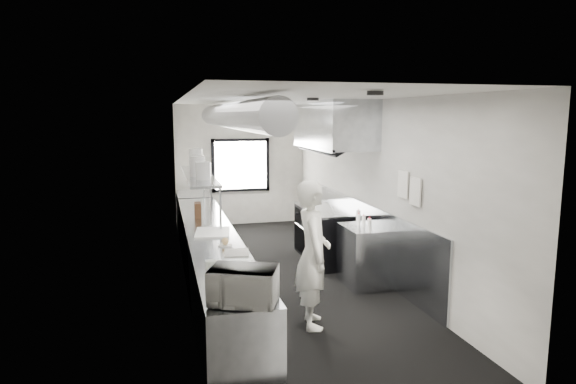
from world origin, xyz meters
TOP-DOWN VIEW (x-y plane):
  - floor at (0.00, 0.00)m, footprint 3.00×8.00m
  - ceiling at (0.00, 0.00)m, footprint 3.00×8.00m
  - wall_back at (0.00, 4.00)m, footprint 3.00×0.02m
  - wall_front at (0.00, -4.00)m, footprint 3.00×0.02m
  - wall_left at (-1.50, 0.00)m, footprint 0.02×8.00m
  - wall_right at (1.50, 0.00)m, footprint 0.02×8.00m
  - wall_cladding at (1.48, 0.30)m, footprint 0.03×5.50m
  - hvac_duct at (-0.70, 0.40)m, footprint 0.40×6.40m
  - service_window at (0.00, 3.96)m, footprint 1.36×0.05m
  - exhaust_hood at (1.10, 0.70)m, footprint 0.81×2.20m
  - prep_counter at (-1.15, -0.50)m, footprint 0.70×6.00m
  - pass_shelf at (-1.19, 1.00)m, footprint 0.45×3.00m
  - range at (1.04, 0.70)m, footprint 0.88×1.60m
  - bottle_station at (1.15, -0.70)m, footprint 0.65×0.80m
  - far_work_table at (-1.15, 3.20)m, footprint 0.70×1.20m
  - notice_sheet_a at (1.47, -1.20)m, footprint 0.02×0.28m
  - notice_sheet_b at (1.47, -1.55)m, footprint 0.02×0.28m
  - line_cook at (-0.07, -1.92)m, footprint 0.53×0.72m
  - microwave at (-1.14, -3.28)m, footprint 0.66×0.59m
  - deli_tub_a at (-1.32, -2.52)m, footprint 0.16×0.16m
  - deli_tub_b at (-1.32, -2.19)m, footprint 0.14×0.14m
  - newspaper at (-0.96, -1.64)m, footprint 0.35×0.41m
  - small_plate at (-1.05, -1.28)m, footprint 0.22×0.22m
  - pastry at (-1.05, -1.28)m, footprint 0.09×0.09m
  - cutting_board at (-1.13, -0.53)m, footprint 0.56×0.70m
  - knife_block at (-1.25, 0.63)m, footprint 0.11×0.23m
  - plate_stack_a at (-1.18, 0.26)m, footprint 0.25×0.25m
  - plate_stack_b at (-1.23, 0.70)m, footprint 0.32×0.32m
  - plate_stack_c at (-1.20, 1.13)m, footprint 0.25×0.25m
  - plate_stack_d at (-1.18, 1.82)m, footprint 0.25×0.25m
  - squeeze_bottle_a at (1.07, -1.00)m, footprint 0.07×0.07m
  - squeeze_bottle_b at (1.12, -0.88)m, footprint 0.06×0.06m
  - squeeze_bottle_c at (1.10, -0.71)m, footprint 0.07×0.07m
  - squeeze_bottle_d at (1.08, -0.57)m, footprint 0.07×0.07m
  - squeeze_bottle_e at (1.12, -0.45)m, footprint 0.07×0.07m

SIDE VIEW (x-z plane):
  - floor at x=0.00m, z-range -0.01..0.01m
  - prep_counter at x=-1.15m, z-range 0.00..0.90m
  - bottle_station at x=1.15m, z-range 0.00..0.90m
  - far_work_table at x=-1.15m, z-range 0.00..0.90m
  - range at x=1.04m, z-range 0.00..0.94m
  - wall_cladding at x=1.48m, z-range 0.00..1.10m
  - line_cook at x=-0.07m, z-range 0.00..1.80m
  - newspaper at x=-0.96m, z-range 0.90..0.91m
  - small_plate at x=-1.05m, z-range 0.90..0.92m
  - cutting_board at x=-1.13m, z-range 0.90..0.92m
  - deli_tub_b at x=-1.32m, z-range 0.90..0.99m
  - deli_tub_a at x=-1.32m, z-range 0.90..0.99m
  - pastry at x=-1.05m, z-range 0.92..1.01m
  - squeeze_bottle_b at x=1.12m, z-range 0.90..1.06m
  - squeeze_bottle_d at x=1.08m, z-range 0.90..1.07m
  - squeeze_bottle_a at x=1.07m, z-range 0.90..1.07m
  - squeeze_bottle_c at x=1.10m, z-range 0.90..1.08m
  - squeeze_bottle_e at x=1.12m, z-range 0.90..1.10m
  - knife_block at x=-1.25m, z-range 0.90..1.14m
  - microwave at x=-1.14m, z-range 0.90..1.23m
  - service_window at x=0.00m, z-range 0.77..2.02m
  - wall_back at x=0.00m, z-range 0.00..2.80m
  - wall_front at x=0.00m, z-range 0.00..2.80m
  - wall_left at x=-1.50m, z-range 0.00..2.80m
  - wall_right at x=1.50m, z-range 0.00..2.80m
  - pass_shelf at x=-1.19m, z-range 1.20..1.88m
  - notice_sheet_b at x=1.47m, z-range 1.36..1.74m
  - notice_sheet_a at x=1.47m, z-range 1.41..1.79m
  - plate_stack_a at x=-1.18m, z-range 1.57..1.84m
  - plate_stack_c at x=-1.20m, z-range 1.57..1.88m
  - plate_stack_b at x=-1.23m, z-range 1.57..1.90m
  - plate_stack_d at x=-1.18m, z-range 1.57..1.95m
  - exhaust_hood at x=1.10m, z-range 1.95..2.83m
  - hvac_duct at x=-0.70m, z-range 2.35..2.75m
  - ceiling at x=0.00m, z-range 2.79..2.80m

